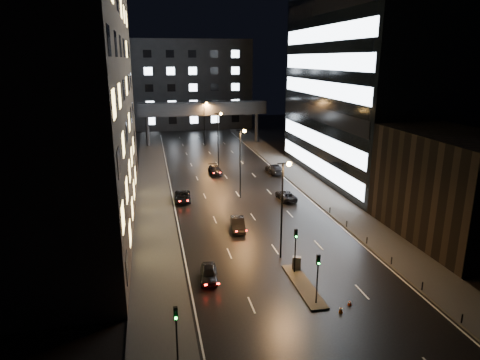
# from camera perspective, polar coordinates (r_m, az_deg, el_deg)

# --- Properties ---
(ground) EXTENTS (160.00, 160.00, 0.00)m
(ground) POSITION_cam_1_polar(r_m,az_deg,el_deg) (74.24, -1.90, 0.44)
(ground) COLOR black
(ground) RESTS_ON ground
(sidewalk_left) EXTENTS (5.00, 110.00, 0.15)m
(sidewalk_left) POSITION_cam_1_polar(r_m,az_deg,el_deg) (68.37, -11.52, -1.18)
(sidewalk_left) COLOR #383533
(sidewalk_left) RESTS_ON ground
(sidewalk_right) EXTENTS (5.00, 110.00, 0.15)m
(sidewalk_right) POSITION_cam_1_polar(r_m,az_deg,el_deg) (72.78, 8.53, 0.01)
(sidewalk_right) COLOR #383533
(sidewalk_right) RESTS_ON ground
(building_left) EXTENTS (15.00, 48.00, 40.00)m
(building_left) POSITION_cam_1_polar(r_m,az_deg,el_deg) (55.39, -23.27, 14.90)
(building_left) COLOR #2D2319
(building_left) RESTS_ON ground
(building_right_low) EXTENTS (10.00, 18.00, 12.00)m
(building_right_low) POSITION_cam_1_polar(r_m,az_deg,el_deg) (52.92, 26.42, -0.89)
(building_right_low) COLOR black
(building_right_low) RESTS_ON ground
(building_right_glass) EXTENTS (20.00, 36.00, 45.00)m
(building_right_glass) POSITION_cam_1_polar(r_m,az_deg,el_deg) (76.34, 18.23, 17.19)
(building_right_glass) COLOR black
(building_right_glass) RESTS_ON ground
(building_far) EXTENTS (34.00, 14.00, 25.00)m
(building_far) POSITION_cam_1_polar(r_m,az_deg,el_deg) (129.28, -6.61, 12.57)
(building_far) COLOR #333335
(building_far) RESTS_ON ground
(skybridge) EXTENTS (30.00, 3.00, 10.00)m
(skybridge) POSITION_cam_1_polar(r_m,az_deg,el_deg) (101.88, -4.96, 9.39)
(skybridge) COLOR #333335
(skybridge) RESTS_ON ground
(median_island) EXTENTS (1.60, 8.00, 0.15)m
(median_island) POSITION_cam_1_polar(r_m,az_deg,el_deg) (40.06, 8.46, -13.74)
(median_island) COLOR #383533
(median_island) RESTS_ON ground
(traffic_signal_near) EXTENTS (0.28, 0.34, 4.40)m
(traffic_signal_near) POSITION_cam_1_polar(r_m,az_deg,el_deg) (40.78, 7.41, -8.38)
(traffic_signal_near) COLOR black
(traffic_signal_near) RESTS_ON median_island
(traffic_signal_far) EXTENTS (0.28, 0.34, 4.40)m
(traffic_signal_far) POSITION_cam_1_polar(r_m,az_deg,el_deg) (36.17, 10.33, -11.83)
(traffic_signal_far) COLOR black
(traffic_signal_far) RESTS_ON median_island
(traffic_signal_corner) EXTENTS (0.28, 0.34, 4.40)m
(traffic_signal_corner) POSITION_cam_1_polar(r_m,az_deg,el_deg) (29.70, -8.50, -18.80)
(traffic_signal_corner) COLOR black
(traffic_signal_corner) RESTS_ON ground
(bollard_row) EXTENTS (0.12, 25.12, 0.90)m
(bollard_row) POSITION_cam_1_polar(r_m,az_deg,el_deg) (47.46, 17.98, -8.95)
(bollard_row) COLOR black
(bollard_row) RESTS_ON ground
(streetlight_near) EXTENTS (1.45, 0.50, 10.15)m
(streetlight_near) POSITION_cam_1_polar(r_m,az_deg,el_deg) (42.60, 5.85, -2.34)
(streetlight_near) COLOR black
(streetlight_near) RESTS_ON ground
(streetlight_mid_a) EXTENTS (1.45, 0.50, 10.15)m
(streetlight_mid_a) POSITION_cam_1_polar(r_m,az_deg,el_deg) (61.27, 0.17, 3.39)
(streetlight_mid_a) COLOR black
(streetlight_mid_a) RESTS_ON ground
(streetlight_mid_b) EXTENTS (1.45, 0.50, 10.15)m
(streetlight_mid_b) POSITION_cam_1_polar(r_m,az_deg,el_deg) (80.58, -2.84, 6.39)
(streetlight_mid_b) COLOR black
(streetlight_mid_b) RESTS_ON ground
(streetlight_far) EXTENTS (1.45, 0.50, 10.15)m
(streetlight_far) POSITION_cam_1_polar(r_m,az_deg,el_deg) (100.16, -4.70, 8.23)
(streetlight_far) COLOR black
(streetlight_far) RESTS_ON ground
(car_away_a) EXTENTS (1.97, 4.01, 1.31)m
(car_away_a) POSITION_cam_1_polar(r_m,az_deg,el_deg) (40.45, -4.20, -12.34)
(car_away_a) COLOR black
(car_away_a) RESTS_ON ground
(car_away_b) EXTENTS (2.08, 4.63, 1.47)m
(car_away_b) POSITION_cam_1_polar(r_m,az_deg,el_deg) (51.24, -0.31, -5.91)
(car_away_b) COLOR black
(car_away_b) RESTS_ON ground
(car_away_c) EXTENTS (2.56, 5.02, 1.36)m
(car_away_c) POSITION_cam_1_polar(r_m,az_deg,el_deg) (61.89, -7.66, -2.22)
(car_away_c) COLOR black
(car_away_c) RESTS_ON ground
(car_away_d) EXTENTS (2.19, 4.94, 1.41)m
(car_away_d) POSITION_cam_1_polar(r_m,az_deg,el_deg) (76.04, -3.33, 1.35)
(car_away_d) COLOR black
(car_away_d) RESTS_ON ground
(car_toward_a) EXTENTS (2.25, 4.73, 1.30)m
(car_toward_a) POSITION_cam_1_polar(r_m,az_deg,el_deg) (62.33, 6.14, -2.06)
(car_toward_a) COLOR black
(car_toward_a) RESTS_ON ground
(car_toward_b) EXTENTS (2.36, 5.57, 1.60)m
(car_toward_b) POSITION_cam_1_polar(r_m,az_deg,el_deg) (76.59, 4.65, 1.50)
(car_toward_b) COLOR black
(car_toward_b) RESTS_ON ground
(utility_cabinet) EXTENTS (0.95, 0.79, 1.24)m
(utility_cabinet) POSITION_cam_1_polar(r_m,az_deg,el_deg) (42.40, 7.56, -10.87)
(utility_cabinet) COLOR #464648
(utility_cabinet) RESTS_ON median_island
(cone_a) EXTENTS (0.43, 0.43, 0.54)m
(cone_a) POSITION_cam_1_polar(r_m,az_deg,el_deg) (36.92, 13.30, -16.45)
(cone_a) COLOR #FF610D
(cone_a) RESTS_ON ground
(cone_b) EXTENTS (0.41, 0.41, 0.44)m
(cone_b) POSITION_cam_1_polar(r_m,az_deg,el_deg) (38.07, 14.41, -15.55)
(cone_b) COLOR red
(cone_b) RESTS_ON ground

